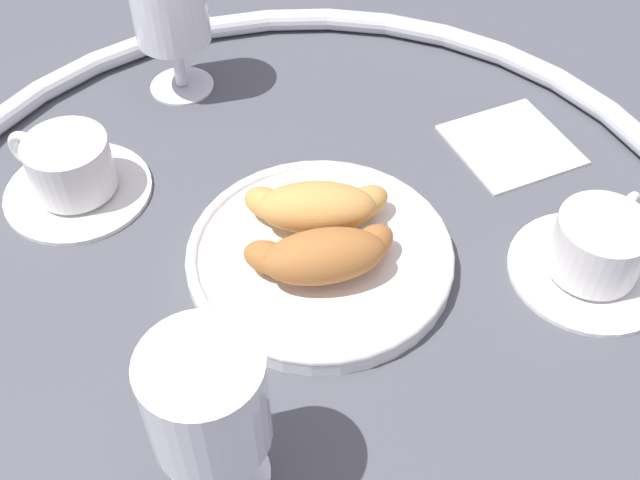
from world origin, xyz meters
name	(u,v)px	position (x,y,z in m)	size (l,w,h in m)	color
ground_plane	(307,252)	(0.00, 0.00, 0.00)	(2.20, 2.20, 0.00)	#4C4F56
table_chrome_rim	(307,243)	(0.00, 0.00, 0.01)	(0.73, 0.73, 0.02)	silver
pastry_plate	(320,255)	(0.01, -0.01, 0.01)	(0.23, 0.23, 0.02)	white
croissant_large	(323,255)	(0.01, -0.04, 0.04)	(0.14, 0.07, 0.04)	#AD6B33
croissant_small	(316,206)	(0.01, 0.02, 0.04)	(0.14, 0.07, 0.04)	#D6994C
coffee_cup_near	(71,172)	(-0.20, 0.10, 0.03)	(0.14, 0.14, 0.06)	white
coffee_cup_far	(597,251)	(0.23, -0.06, 0.03)	(0.14, 0.14, 0.06)	white
juice_glass_left	(170,10)	(-0.10, 0.25, 0.09)	(0.08, 0.08, 0.14)	white
juice_glass_right	(207,405)	(-0.08, -0.20, 0.09)	(0.08, 0.08, 0.14)	white
folded_napkin	(511,143)	(0.22, 0.11, 0.00)	(0.11, 0.11, 0.01)	silver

